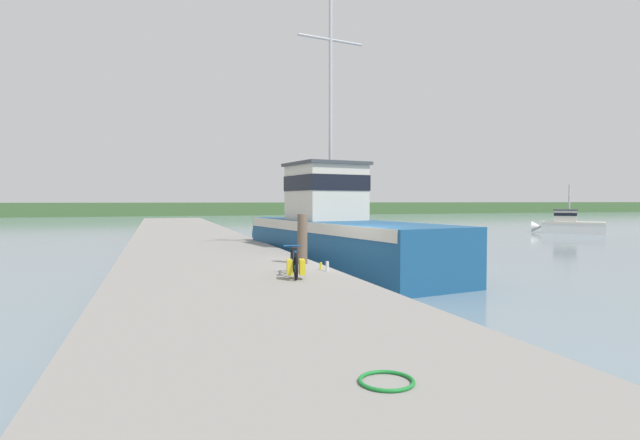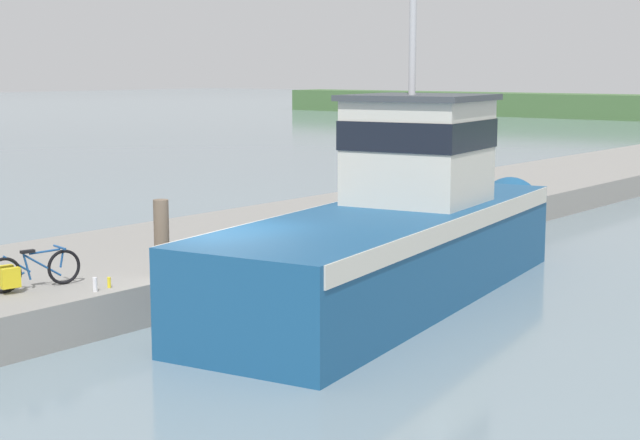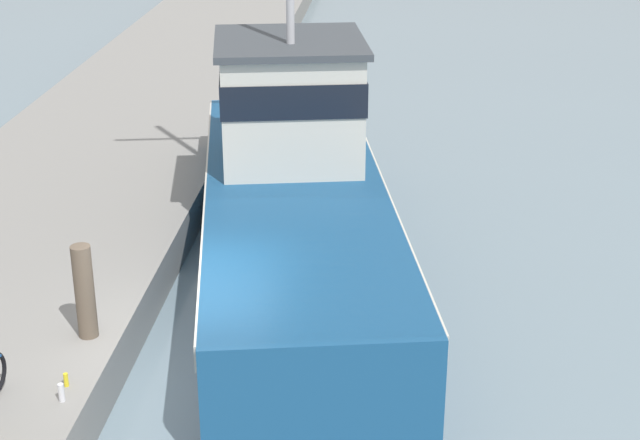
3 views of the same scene
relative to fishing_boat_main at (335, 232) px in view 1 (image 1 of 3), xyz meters
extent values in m
plane|color=gray|center=(-1.08, -4.32, -1.37)|extent=(320.00, 320.00, 0.00)
cube|color=gray|center=(-4.77, -4.32, -0.99)|extent=(5.48, 80.00, 0.76)
cube|color=#426638|center=(28.92, 70.87, -0.26)|extent=(180.00, 5.00, 2.22)
cube|color=navy|center=(0.10, -0.63, -0.48)|extent=(4.75, 11.21, 1.79)
cone|color=navy|center=(-0.94, 5.69, -0.48)|extent=(2.00, 2.21, 1.70)
cube|color=beige|center=(0.10, -0.63, 0.24)|extent=(4.77, 11.00, 0.36)
cube|color=beige|center=(-0.12, 0.71, 1.46)|extent=(2.79, 2.84, 2.09)
cube|color=black|center=(-0.12, 0.71, 1.83)|extent=(2.84, 2.90, 0.59)
cube|color=#3D4247|center=(-0.12, 0.71, 2.57)|extent=(3.01, 3.07, 0.12)
cylinder|color=#B2B2B7|center=(-0.06, 0.34, 5.69)|extent=(0.14, 0.14, 6.12)
cylinder|color=#B2B2B7|center=(-0.06, 0.34, 7.22)|extent=(2.69, 0.54, 0.10)
cube|color=silver|center=(24.53, 13.07, -0.92)|extent=(4.17, 4.25, 0.90)
cone|color=silver|center=(22.73, 14.94, -0.92)|extent=(1.17, 1.16, 0.86)
cube|color=beige|center=(24.53, 13.07, -0.56)|extent=(4.13, 4.21, 0.18)
cube|color=beige|center=(24.15, 13.47, -0.05)|extent=(1.99, 2.00, 0.85)
cube|color=black|center=(24.15, 13.47, 0.10)|extent=(2.03, 2.04, 0.24)
cube|color=#3D4247|center=(24.15, 13.47, 0.44)|extent=(2.14, 2.15, 0.12)
cylinder|color=#B2B2B7|center=(24.31, 13.30, 1.46)|extent=(0.14, 0.14, 1.93)
cylinder|color=#B2B2B7|center=(24.31, 13.30, 1.95)|extent=(1.08, 1.04, 0.10)
torus|color=black|center=(-3.43, -6.88, -0.30)|extent=(0.17, 0.62, 0.62)
torus|color=black|center=(-3.22, -5.81, -0.30)|extent=(0.17, 0.62, 0.62)
cylinder|color=navy|center=(-3.39, -6.71, -0.37)|extent=(0.10, 0.37, 0.17)
cylinder|color=navy|center=(-3.35, -6.48, -0.21)|extent=(0.06, 0.15, 0.47)
cylinder|color=navy|center=(-3.38, -6.65, -0.14)|extent=(0.13, 0.48, 0.35)
cylinder|color=navy|center=(-3.30, -6.21, -0.21)|extent=(0.16, 0.68, 0.48)
cylinder|color=navy|center=(-3.29, -6.15, 0.02)|extent=(0.14, 0.56, 0.05)
cylinder|color=navy|center=(-3.23, -5.85, -0.14)|extent=(0.05, 0.11, 0.32)
cylinder|color=navy|center=(-3.24, -5.88, 0.06)|extent=(0.44, 0.12, 0.04)
cube|color=black|center=(-3.35, -6.46, 0.06)|extent=(0.14, 0.25, 0.05)
cube|color=gold|center=(-3.56, -6.80, -0.33)|extent=(0.18, 0.34, 0.34)
cube|color=gold|center=(-3.28, -6.86, -0.33)|extent=(0.18, 0.34, 0.34)
cylinder|color=brown|center=(-2.49, -4.18, 0.09)|extent=(0.28, 0.28, 1.39)
torus|color=#197A2D|center=(-4.29, -13.25, -0.59)|extent=(0.55, 0.55, 0.04)
cylinder|color=yellow|center=(-2.39, -5.51, -0.51)|extent=(0.06, 0.06, 0.19)
cylinder|color=silver|center=(-2.33, -5.85, -0.48)|extent=(0.08, 0.08, 0.25)
camera|label=1|loc=(-6.39, -17.57, 1.16)|focal=28.00mm
camera|label=2|loc=(10.82, -16.13, 3.13)|focal=55.00mm
camera|label=3|loc=(1.76, -16.09, 6.28)|focal=55.00mm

